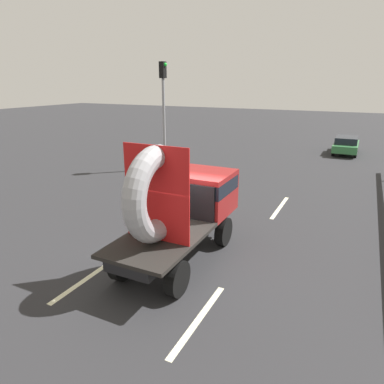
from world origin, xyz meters
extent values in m
plane|color=#28282B|center=(0.00, 0.00, 0.00)|extent=(120.00, 120.00, 0.00)
cylinder|color=black|center=(-0.66, 1.47, 0.47)|extent=(0.28, 0.94, 0.94)
cylinder|color=black|center=(1.04, 1.47, 0.47)|extent=(0.28, 0.94, 0.94)
cylinder|color=black|center=(-0.66, -1.72, 0.47)|extent=(0.28, 0.94, 0.94)
cylinder|color=black|center=(1.04, -1.72, 0.47)|extent=(0.28, 0.94, 0.94)
cube|color=black|center=(0.19, -0.16, 0.92)|extent=(1.30, 5.07, 0.25)
cube|color=maroon|center=(0.19, 1.47, 1.72)|extent=(2.00, 1.82, 1.35)
cube|color=black|center=(0.19, 1.42, 2.02)|extent=(2.02, 1.73, 0.44)
cube|color=black|center=(0.19, -1.07, 1.10)|extent=(2.00, 3.25, 0.10)
cube|color=black|center=(0.19, 0.50, 1.70)|extent=(1.80, 0.08, 1.10)
torus|color=#9E9EA3|center=(0.19, -1.22, 2.42)|extent=(0.59, 2.54, 2.54)
cube|color=red|center=(0.19, -1.22, 2.42)|extent=(1.90, 0.03, 2.54)
cylinder|color=black|center=(2.95, 21.01, 0.30)|extent=(0.20, 0.60, 0.60)
cylinder|color=black|center=(4.40, 21.01, 0.30)|extent=(0.20, 0.60, 0.60)
cylinder|color=black|center=(2.95, 18.51, 0.30)|extent=(0.20, 0.60, 0.60)
cylinder|color=black|center=(4.40, 18.51, 0.30)|extent=(0.20, 0.60, 0.60)
cube|color=#33723F|center=(3.68, 19.76, 0.55)|extent=(1.68, 3.91, 0.51)
cube|color=black|center=(3.68, 19.67, 1.04)|extent=(1.51, 2.19, 0.47)
cylinder|color=gray|center=(-6.00, 9.62, 2.67)|extent=(0.16, 0.16, 5.35)
cube|color=black|center=(-6.00, 9.62, 5.80)|extent=(0.30, 0.36, 0.90)
sphere|color=#19D833|center=(-5.83, 9.62, 6.08)|extent=(0.20, 0.20, 0.20)
cube|color=beige|center=(-1.56, -2.15, 0.00)|extent=(0.16, 2.67, 0.01)
cube|color=beige|center=(-1.56, 6.21, 0.00)|extent=(0.16, 2.39, 0.01)
cube|color=beige|center=(1.93, -2.35, 0.00)|extent=(0.16, 2.80, 0.01)
cube|color=beige|center=(1.93, 5.86, 0.00)|extent=(0.16, 2.97, 0.01)
camera|label=1|loc=(4.74, -8.38, 5.17)|focal=32.46mm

